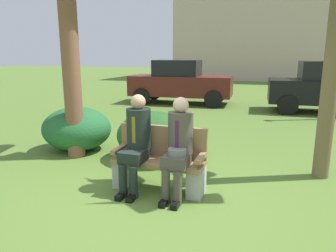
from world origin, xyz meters
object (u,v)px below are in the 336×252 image
(seated_man_left, at_px, (136,138))
(shrub_near_bench, at_px, (155,135))
(parked_car_near, at_px, (180,82))
(building_backdrop, at_px, (282,21))
(shrub_mid_lawn, at_px, (77,129))
(seated_man_right, at_px, (179,143))
(park_bench, at_px, (160,163))
(parked_car_far, at_px, (330,87))

(seated_man_left, xyz_separation_m, shrub_near_bench, (-0.25, 1.35, -0.31))
(parked_car_near, xyz_separation_m, building_backdrop, (3.57, 14.90, 3.53))
(shrub_mid_lawn, relative_size, parked_car_near, 0.35)
(seated_man_right, bearing_deg, parked_car_near, 106.63)
(shrub_mid_lawn, bearing_deg, parked_car_near, 88.52)
(park_bench, bearing_deg, parked_car_far, 67.18)
(seated_man_left, relative_size, seated_man_right, 1.01)
(building_backdrop, bearing_deg, shrub_near_bench, -95.44)
(seated_man_right, bearing_deg, parked_car_far, 69.53)
(park_bench, relative_size, building_backdrop, 0.08)
(shrub_mid_lawn, bearing_deg, shrub_near_bench, -0.64)
(seated_man_left, height_order, parked_car_far, parked_car_far)
(park_bench, height_order, seated_man_left, seated_man_left)
(seated_man_left, height_order, shrub_near_bench, seated_man_left)
(shrub_near_bench, bearing_deg, parked_car_near, 102.87)
(park_bench, relative_size, shrub_mid_lawn, 0.93)
(seated_man_left, bearing_deg, building_backdrop, 85.51)
(shrub_near_bench, relative_size, shrub_mid_lawn, 1.01)
(parked_car_near, bearing_deg, shrub_mid_lawn, -91.48)
(seated_man_left, xyz_separation_m, parked_car_far, (3.46, 7.60, 0.08))
(parked_car_near, bearing_deg, park_bench, -75.23)
(shrub_mid_lawn, bearing_deg, park_bench, -29.15)
(building_backdrop, bearing_deg, seated_man_right, -92.95)
(seated_man_left, distance_m, shrub_mid_lawn, 2.39)
(park_bench, relative_size, shrub_near_bench, 0.92)
(park_bench, relative_size, seated_man_right, 0.96)
(park_bench, relative_size, parked_car_far, 0.32)
(seated_man_right, relative_size, parked_car_far, 0.34)
(seated_man_right, height_order, shrub_near_bench, seated_man_right)
(shrub_near_bench, distance_m, parked_car_far, 7.28)
(park_bench, distance_m, seated_man_left, 0.49)
(parked_car_far, bearing_deg, building_backdrop, 96.19)
(seated_man_left, relative_size, building_backdrop, 0.08)
(parked_car_near, xyz_separation_m, parked_car_far, (5.23, -0.39, 0.00))
(park_bench, relative_size, parked_car_near, 0.32)
(parked_car_near, bearing_deg, parked_car_far, -4.28)
(park_bench, bearing_deg, shrub_mid_lawn, 150.85)
(parked_car_far, xyz_separation_m, building_backdrop, (-1.66, 15.29, 3.53))
(seated_man_right, distance_m, shrub_near_bench, 1.64)
(parked_car_far, bearing_deg, shrub_near_bench, -120.68)
(seated_man_right, bearing_deg, shrub_mid_lawn, 151.79)
(shrub_mid_lawn, relative_size, parked_car_far, 0.35)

